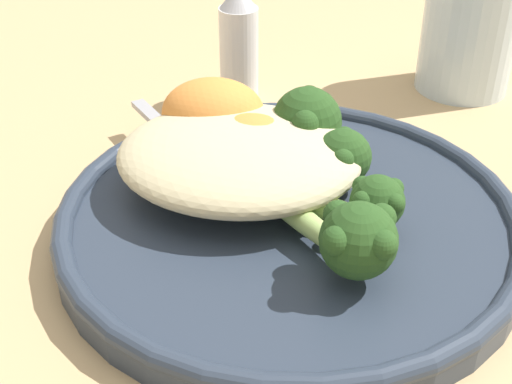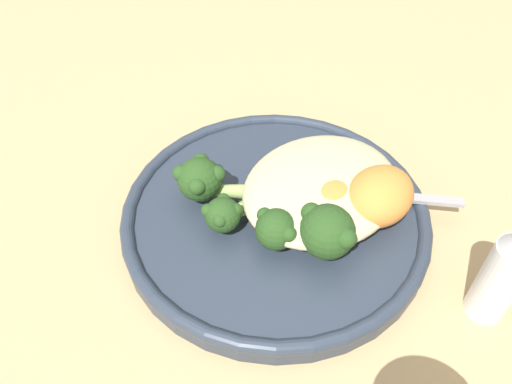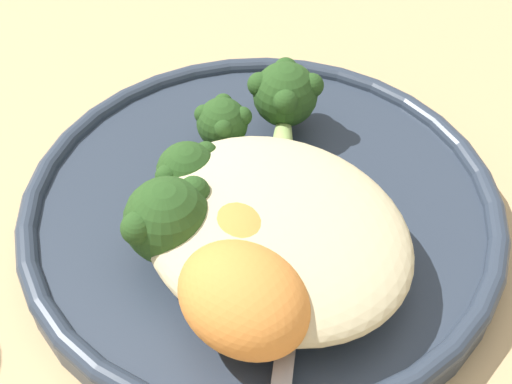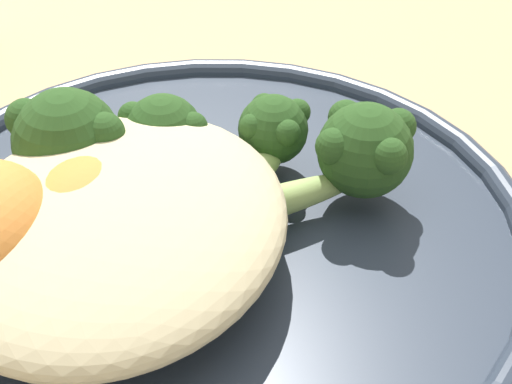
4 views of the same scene
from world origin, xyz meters
TOP-DOWN VIEW (x-y plane):
  - ground_plane at (0.00, 0.00)m, footprint 4.00×4.00m
  - plate at (0.01, 0.01)m, footprint 0.27×0.27m
  - quinoa_mound at (-0.02, 0.03)m, footprint 0.14×0.12m
  - broccoli_stalk_0 at (0.04, -0.04)m, footprint 0.09×0.10m
  - broccoli_stalk_1 at (0.04, -0.00)m, footprint 0.10×0.04m
  - broccoli_stalk_2 at (0.03, 0.03)m, footprint 0.08×0.06m
  - broccoli_stalk_3 at (0.01, 0.06)m, footprint 0.06×0.10m
  - sweet_potato_chunk_0 at (-0.04, 0.07)m, footprint 0.07×0.06m
  - sweet_potato_chunk_1 at (-0.02, 0.04)m, footprint 0.06×0.05m
  - spoon at (-0.05, 0.05)m, footprint 0.09×0.10m
  - water_glass at (0.13, 0.23)m, footprint 0.07×0.07m
  - salt_shaker at (-0.04, 0.18)m, footprint 0.03×0.03m

SIDE VIEW (x-z plane):
  - ground_plane at x=0.00m, z-range 0.00..0.00m
  - plate at x=0.01m, z-range 0.00..0.02m
  - spoon at x=-0.05m, z-range 0.02..0.03m
  - broccoli_stalk_1 at x=0.04m, z-range 0.02..0.05m
  - broccoli_stalk_2 at x=0.03m, z-range 0.02..0.05m
  - quinoa_mound at x=-0.02m, z-range 0.02..0.05m
  - sweet_potato_chunk_1 at x=-0.02m, z-range 0.02..0.06m
  - broccoli_stalk_0 at x=0.04m, z-range 0.02..0.06m
  - broccoli_stalk_3 at x=0.01m, z-range 0.02..0.06m
  - sweet_potato_chunk_0 at x=-0.04m, z-range 0.02..0.07m
  - salt_shaker at x=-0.04m, z-range 0.00..0.09m
  - water_glass at x=0.13m, z-range 0.00..0.12m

